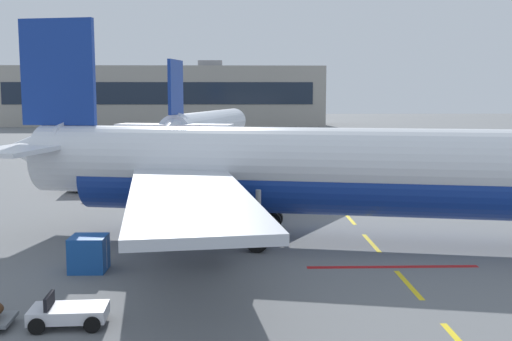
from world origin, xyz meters
The scene contains 6 objects.
apron_paint_markings centered at (18.00, 36.41, 0.00)m, with size 8.00×95.11×0.01m.
airliner_foreground centered at (13.75, 27.40, 3.95)m, with size 34.66×33.95×12.20m.
airliner_mid_left centered at (7.07, 71.27, 3.71)m, with size 31.81×32.53×11.47m.
fuel_service_truck centered at (0.41, 45.05, 1.65)m, with size 7.11×2.95×3.14m.
uld_cargo_container centered at (4.05, 21.80, 0.80)m, with size 1.62×1.57×1.60m.
terminal_satellite centered at (-8.29, 152.73, 7.37)m, with size 80.87×19.15×16.29m.
Camera 1 is at (10.84, -5.53, 8.00)m, focal length 43.10 mm.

